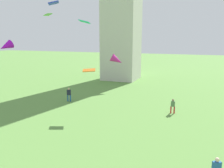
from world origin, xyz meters
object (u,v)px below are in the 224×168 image
Objects in this scene: kite_flying_2 at (89,70)px; kite_flying_5 at (84,22)px; kite_flying_3 at (6,46)px; kite_flying_6 at (48,14)px; kite_flying_7 at (117,60)px; person_0 at (173,105)px; kite_flying_8 at (54,3)px; person_1 at (69,94)px.

kite_flying_5 is (-5.26, 9.02, 5.68)m from kite_flying_2.
kite_flying_3 is 7.19m from kite_flying_6.
kite_flying_6 is at bearing 124.79° from kite_flying_2.
kite_flying_6 is 12.27m from kite_flying_7.
kite_flying_8 is (-9.71, -7.25, 10.16)m from person_0.
kite_flying_2 is 11.89m from kite_flying_5.
person_0 is 17.61m from kite_flying_5.
person_1 is 1.51× the size of kite_flying_6.
person_1 is 11.24m from kite_flying_6.
kite_flying_8 is (0.32, -16.66, 6.38)m from kite_flying_7.
kite_flying_8 reaches higher than kite_flying_2.
kite_flying_5 is at bearing -30.05° from person_0.
kite_flying_7 is (9.68, 12.75, -2.45)m from kite_flying_3.
kite_flying_3 is at bearing 1.99° from person_0.
kite_flying_7 is at bearing 73.29° from kite_flying_2.
kite_flying_5 is (-0.53, 5.68, 9.45)m from person_1.
kite_flying_8 reaches higher than kite_flying_5.
person_1 is at bearing 145.18° from kite_flying_7.
kite_flying_5 is 1.12× the size of kite_flying_8.
person_1 is 0.90× the size of kite_flying_3.
kite_flying_3 reaches higher than person_1.
person_0 is 9.86m from kite_flying_2.
kite_flying_5 reaches higher than kite_flying_7.
kite_flying_5 is 1.47× the size of kite_flying_6.
kite_flying_7 is (-10.03, 9.40, 3.78)m from person_0.
kite_flying_6 is 0.47× the size of kite_flying_7.
person_0 is at bearing -32.50° from kite_flying_5.
kite_flying_5 reaches higher than person_1.
kite_flying_7 is 17.84m from kite_flying_8.
kite_flying_8 is at bearing 164.52° from kite_flying_7.
person_1 is 0.70× the size of kite_flying_7.
person_1 is at bearing 172.43° from kite_flying_8.
kite_flying_7 reaches higher than person_1.
kite_flying_8 is (-1.30, -3.87, 6.28)m from kite_flying_2.
kite_flying_5 is (-13.67, 5.64, 9.56)m from person_0.
person_0 is 0.80× the size of kite_flying_3.
kite_flying_5 is 5.18m from kite_flying_6.
person_1 is 1.15× the size of kite_flying_8.
kite_flying_6 is at bearing -14.26° from person_0.
kite_flying_5 is at bearing 119.39° from kite_flying_7.
kite_flying_7 is at bearing -50.79° from person_0.
person_0 is at bearing 178.33° from person_1.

